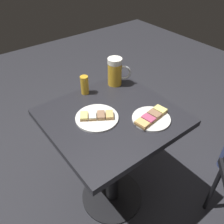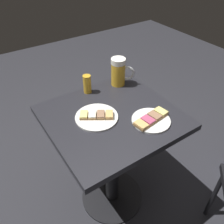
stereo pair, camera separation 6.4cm
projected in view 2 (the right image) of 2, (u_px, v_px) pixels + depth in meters
The scene contains 6 objects.
ground_plane at pixel (112, 196), 1.74m from camera, with size 6.00×6.00×0.00m, color #28282D.
cafe_table at pixel (112, 141), 1.38m from camera, with size 0.64×0.68×0.78m.
plate_near at pixel (151, 119), 1.21m from camera, with size 0.20×0.21×0.03m.
plate_far at pixel (97, 116), 1.23m from camera, with size 0.23×0.23×0.03m.
beer_mug at pixel (119, 72), 1.44m from camera, with size 0.11×0.13×0.18m.
beer_glass_small at pixel (87, 84), 1.39m from camera, with size 0.05×0.05×0.11m, color gold.
Camera 2 is at (-0.81, 0.54, 1.57)m, focal length 37.46 mm.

